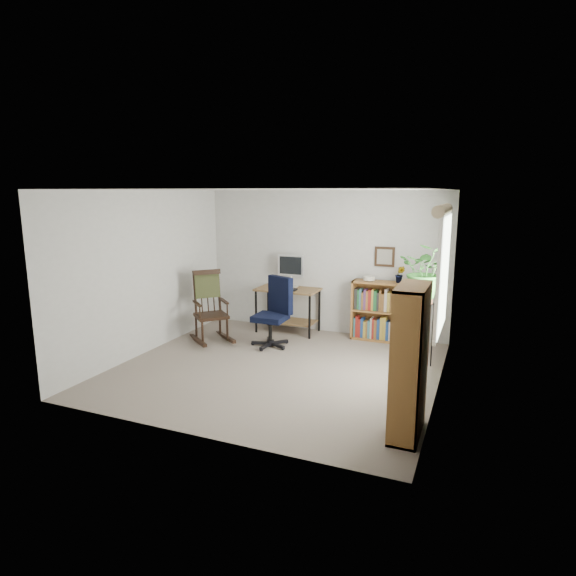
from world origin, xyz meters
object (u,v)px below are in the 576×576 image
at_px(desk, 288,310).
at_px(office_chair, 270,312).
at_px(rocking_chair, 211,306).
at_px(tall_bookshelf, 409,362).
at_px(low_bookshelf, 381,311).

relative_size(desk, office_chair, 0.96).
bearing_deg(office_chair, desk, 116.64).
xyz_separation_m(rocking_chair, tall_bookshelf, (3.39, -1.90, 0.18)).
bearing_deg(tall_bookshelf, rocking_chair, 150.72).
bearing_deg(tall_bookshelf, desk, 130.59).
xyz_separation_m(desk, tall_bookshelf, (2.46, -2.87, 0.38)).
relative_size(desk, low_bookshelf, 1.09).
height_order(desk, low_bookshelf, low_bookshelf).
distance_m(office_chair, rocking_chair, 0.99).
relative_size(desk, tall_bookshelf, 0.70).
distance_m(desk, rocking_chair, 1.36).
distance_m(office_chair, tall_bookshelf, 3.15).
distance_m(office_chair, low_bookshelf, 1.80).
bearing_deg(office_chair, rocking_chair, -150.02).
height_order(office_chair, rocking_chair, rocking_chair).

